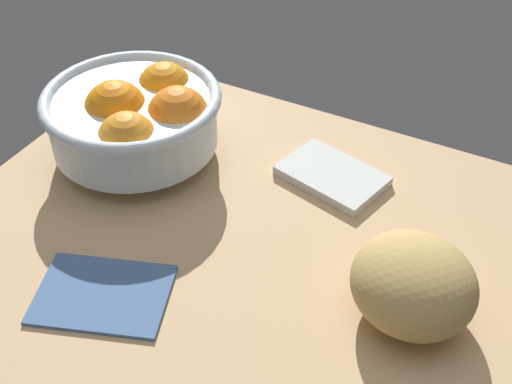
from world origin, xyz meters
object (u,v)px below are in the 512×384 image
object	(u,v)px
napkin_folded	(332,176)
napkin_spare	(103,293)
fruit_bowl	(138,117)
bread_loaf	(413,284)

from	to	relation	value
napkin_folded	napkin_spare	world-z (taller)	napkin_folded
fruit_bowl	bread_loaf	distance (cm)	41.20
fruit_bowl	napkin_spare	distance (cm)	25.40
fruit_bowl	bread_loaf	size ratio (longest dim) A/B	1.74
fruit_bowl	napkin_folded	world-z (taller)	fruit_bowl
fruit_bowl	napkin_folded	bearing A→B (deg)	-163.16
fruit_bowl	napkin_folded	xyz separation A→B (cm)	(-24.37, -7.37, -5.81)
bread_loaf	napkin_folded	distance (cm)	23.21
napkin_folded	napkin_spare	xyz separation A→B (cm)	(13.88, 29.72, -0.18)
bread_loaf	fruit_bowl	bearing A→B (deg)	-13.04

